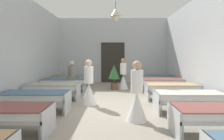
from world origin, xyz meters
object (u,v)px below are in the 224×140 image
at_px(bed_right_row_5, 154,78).
at_px(nurse_far_aisle, 123,78).
at_px(bed_right_row_2, 189,97).
at_px(bed_left_row_5, 72,78).
at_px(nurse_near_aisle, 137,99).
at_px(bed_left_row_1, 3,113).
at_px(bed_left_row_3, 53,87).
at_px(bed_left_row_2, 35,97).
at_px(nurse_mid_aisle, 89,88).
at_px(bed_right_row_1, 221,114).
at_px(bed_right_row_3, 172,88).
at_px(bed_left_row_4, 64,82).
at_px(bed_right_row_4, 161,82).
at_px(potted_plant, 114,74).
at_px(patient_seated_primary, 72,72).

height_order(bed_right_row_5, nurse_far_aisle, nurse_far_aisle).
relative_size(bed_right_row_2, bed_left_row_5, 1.00).
height_order(bed_left_row_5, bed_right_row_5, same).
distance_m(bed_right_row_2, nurse_near_aisle, 1.74).
bearing_deg(bed_left_row_1, bed_left_row_3, 90.00).
height_order(bed_left_row_2, nurse_mid_aisle, nurse_mid_aisle).
bearing_deg(bed_right_row_1, bed_right_row_3, 90.00).
height_order(bed_left_row_4, nurse_near_aisle, nurse_near_aisle).
bearing_deg(bed_right_row_1, bed_left_row_2, 159.72).
xyz_separation_m(bed_left_row_3, bed_right_row_4, (4.36, 1.61, 0.00)).
distance_m(bed_left_row_3, bed_right_row_5, 5.42).
bearing_deg(bed_left_row_1, potted_plant, 67.14).
relative_size(bed_right_row_2, patient_seated_primary, 2.38).
xyz_separation_m(bed_right_row_2, bed_left_row_5, (-4.36, 4.84, 0.00)).
height_order(bed_left_row_4, nurse_mid_aisle, nurse_mid_aisle).
height_order(bed_left_row_1, potted_plant, potted_plant).
xyz_separation_m(bed_right_row_3, potted_plant, (-2.11, 2.12, 0.31)).
distance_m(nurse_near_aisle, nurse_mid_aisle, 2.12).
bearing_deg(patient_seated_primary, bed_right_row_2, -39.28).
relative_size(bed_left_row_2, bed_left_row_5, 1.00).
distance_m(bed_right_row_5, potted_plant, 2.40).
height_order(bed_right_row_4, bed_right_row_5, same).
relative_size(nurse_mid_aisle, patient_seated_primary, 1.86).
bearing_deg(bed_left_row_4, bed_right_row_2, -36.46).
bearing_deg(bed_left_row_3, nurse_far_aisle, 40.78).
bearing_deg(bed_left_row_5, patient_seated_primary, -77.30).
height_order(bed_left_row_5, nurse_far_aisle, nurse_far_aisle).
relative_size(bed_right_row_2, nurse_far_aisle, 1.28).
xyz_separation_m(bed_right_row_1, bed_left_row_3, (-4.36, 3.22, 0.00)).
relative_size(bed_right_row_2, nurse_near_aisle, 1.28).
bearing_deg(bed_left_row_5, bed_left_row_2, -90.00).
relative_size(bed_left_row_4, potted_plant, 1.62).
xyz_separation_m(bed_left_row_3, nurse_mid_aisle, (1.42, -0.75, 0.09)).
relative_size(bed_right_row_5, nurse_far_aisle, 1.28).
height_order(bed_right_row_3, nurse_near_aisle, nurse_near_aisle).
height_order(bed_left_row_5, patient_seated_primary, patient_seated_primary).
bearing_deg(bed_left_row_1, nurse_mid_aisle, 60.11).
height_order(bed_right_row_2, potted_plant, potted_plant).
height_order(bed_right_row_1, potted_plant, potted_plant).
bearing_deg(bed_right_row_4, bed_right_row_3, -90.00).
distance_m(bed_left_row_1, bed_left_row_5, 6.45).
bearing_deg(bed_left_row_3, bed_right_row_1, -36.46).
distance_m(bed_right_row_5, nurse_far_aisle, 1.90).
bearing_deg(patient_seated_primary, bed_right_row_1, -50.65).
distance_m(bed_right_row_1, nurse_mid_aisle, 3.84).
relative_size(bed_right_row_1, nurse_near_aisle, 1.28).
xyz_separation_m(bed_left_row_3, bed_right_row_3, (4.36, 0.00, 0.00)).
distance_m(bed_left_row_2, nurse_near_aisle, 2.90).
xyz_separation_m(bed_right_row_2, bed_right_row_5, (0.00, 4.84, 0.00)).
xyz_separation_m(bed_left_row_3, nurse_near_aisle, (2.80, -2.36, 0.09)).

